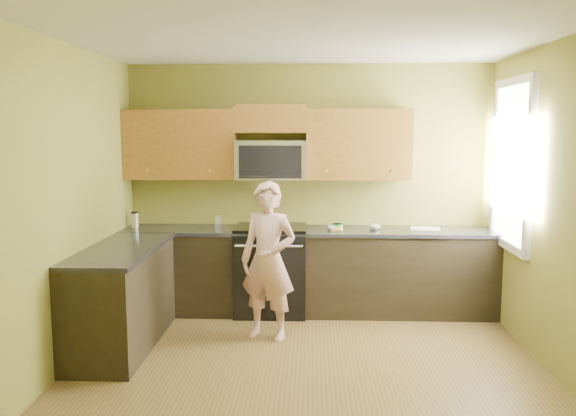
{
  "coord_description": "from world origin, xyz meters",
  "views": [
    {
      "loc": [
        0.04,
        -4.61,
        1.98
      ],
      "look_at": [
        -0.2,
        1.3,
        1.2
      ],
      "focal_mm": 36.99,
      "sensor_mm": 36.0,
      "label": 1
    }
  ],
  "objects_px": {
    "microwave": "(271,179)",
    "frying_pan": "(264,228)",
    "travel_mug": "(135,227)",
    "stove": "(271,269)",
    "woman": "(268,261)",
    "butter_tub": "(338,230)"
  },
  "relations": [
    {
      "from": "stove",
      "to": "microwave",
      "type": "bearing_deg",
      "value": 90.0
    },
    {
      "from": "stove",
      "to": "microwave",
      "type": "relative_size",
      "value": 1.25
    },
    {
      "from": "stove",
      "to": "travel_mug",
      "type": "xyz_separation_m",
      "value": [
        -1.5,
        0.07,
        0.44
      ]
    },
    {
      "from": "woman",
      "to": "butter_tub",
      "type": "bearing_deg",
      "value": 67.69
    },
    {
      "from": "woman",
      "to": "butter_tub",
      "type": "distance_m",
      "value": 1.05
    },
    {
      "from": "frying_pan",
      "to": "travel_mug",
      "type": "relative_size",
      "value": 2.68
    },
    {
      "from": "stove",
      "to": "woman",
      "type": "distance_m",
      "value": 0.85
    },
    {
      "from": "stove",
      "to": "travel_mug",
      "type": "distance_m",
      "value": 1.57
    },
    {
      "from": "microwave",
      "to": "travel_mug",
      "type": "relative_size",
      "value": 4.38
    },
    {
      "from": "microwave",
      "to": "woman",
      "type": "xyz_separation_m",
      "value": [
        0.03,
        -0.93,
        -0.7
      ]
    },
    {
      "from": "microwave",
      "to": "frying_pan",
      "type": "relative_size",
      "value": 1.63
    },
    {
      "from": "travel_mug",
      "to": "microwave",
      "type": "bearing_deg",
      "value": 2.08
    },
    {
      "from": "stove",
      "to": "butter_tub",
      "type": "relative_size",
      "value": 7.98
    },
    {
      "from": "woman",
      "to": "frying_pan",
      "type": "xyz_separation_m",
      "value": [
        -0.1,
        0.71,
        0.2
      ]
    },
    {
      "from": "woman",
      "to": "microwave",
      "type": "bearing_deg",
      "value": 111.14
    },
    {
      "from": "stove",
      "to": "woman",
      "type": "height_order",
      "value": "woman"
    },
    {
      "from": "stove",
      "to": "frying_pan",
      "type": "relative_size",
      "value": 2.04
    },
    {
      "from": "microwave",
      "to": "frying_pan",
      "type": "height_order",
      "value": "microwave"
    },
    {
      "from": "stove",
      "to": "microwave",
      "type": "height_order",
      "value": "microwave"
    },
    {
      "from": "stove",
      "to": "travel_mug",
      "type": "bearing_deg",
      "value": 177.31
    },
    {
      "from": "frying_pan",
      "to": "butter_tub",
      "type": "relative_size",
      "value": 3.91
    },
    {
      "from": "travel_mug",
      "to": "woman",
      "type": "bearing_deg",
      "value": -29.65
    }
  ]
}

